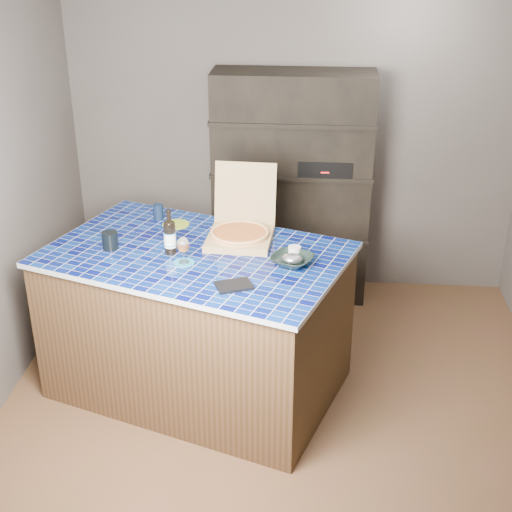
# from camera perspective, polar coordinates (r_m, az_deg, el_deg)

# --- Properties ---
(room) EXTENTS (3.50, 3.50, 3.50)m
(room) POSITION_cam_1_polar(r_m,az_deg,el_deg) (4.00, 2.09, 2.60)
(room) COLOR brown
(room) RESTS_ON ground
(shelving_unit) EXTENTS (1.20, 0.41, 1.80)m
(shelving_unit) POSITION_cam_1_polar(r_m,az_deg,el_deg) (5.55, 2.90, 5.43)
(shelving_unit) COLOR black
(shelving_unit) RESTS_ON floor
(kitchen_island) EXTENTS (2.04, 1.65, 0.97)m
(kitchen_island) POSITION_cam_1_polar(r_m,az_deg,el_deg) (4.55, -4.68, -5.23)
(kitchen_island) COLOR #4D301E
(kitchen_island) RESTS_ON floor
(pizza_box) EXTENTS (0.42, 0.50, 0.43)m
(pizza_box) POSITION_cam_1_polar(r_m,az_deg,el_deg) (4.45, -1.26, 2.00)
(pizza_box) COLOR tan
(pizza_box) RESTS_ON kitchen_island
(mead_bottle) EXTENTS (0.08, 0.08, 0.28)m
(mead_bottle) POSITION_cam_1_polar(r_m,az_deg,el_deg) (4.28, -6.91, 1.56)
(mead_bottle) COLOR black
(mead_bottle) RESTS_ON kitchen_island
(teal_trivet) EXTENTS (0.13, 0.13, 0.01)m
(teal_trivet) POSITION_cam_1_polar(r_m,az_deg,el_deg) (4.19, -5.78, -0.53)
(teal_trivet) COLOR teal
(teal_trivet) RESTS_ON kitchen_island
(wine_glass) EXTENTS (0.07, 0.07, 0.16)m
(wine_glass) POSITION_cam_1_polar(r_m,az_deg,el_deg) (4.15, -5.85, 0.85)
(wine_glass) COLOR white
(wine_glass) RESTS_ON teal_trivet
(tumbler) EXTENTS (0.10, 0.10, 0.11)m
(tumbler) POSITION_cam_1_polar(r_m,az_deg,el_deg) (4.43, -11.60, 1.23)
(tumbler) COLOR black
(tumbler) RESTS_ON kitchen_island
(dvd_case) EXTENTS (0.23, 0.20, 0.02)m
(dvd_case) POSITION_cam_1_polar(r_m,az_deg,el_deg) (3.91, -1.78, -2.37)
(dvd_case) COLOR black
(dvd_case) RESTS_ON kitchen_island
(bowl) EXTENTS (0.31, 0.31, 0.06)m
(bowl) POSITION_cam_1_polar(r_m,az_deg,el_deg) (4.15, 2.91, -0.35)
(bowl) COLOR black
(bowl) RESTS_ON kitchen_island
(foil_contents) EXTENTS (0.12, 0.10, 0.06)m
(foil_contents) POSITION_cam_1_polar(r_m,az_deg,el_deg) (4.14, 2.91, -0.21)
(foil_contents) COLOR silver
(foil_contents) RESTS_ON bowl
(white_jar) EXTENTS (0.08, 0.08, 0.07)m
(white_jar) POSITION_cam_1_polar(r_m,az_deg,el_deg) (4.25, 3.10, 0.35)
(white_jar) COLOR silver
(white_jar) RESTS_ON kitchen_island
(navy_cup) EXTENTS (0.07, 0.07, 0.11)m
(navy_cup) POSITION_cam_1_polar(r_m,az_deg,el_deg) (4.81, -7.83, 3.52)
(navy_cup) COLOR black
(navy_cup) RESTS_ON kitchen_island
(green_trivet) EXTENTS (0.18, 0.18, 0.01)m
(green_trivet) POSITION_cam_1_polar(r_m,az_deg,el_deg) (4.73, -6.43, 2.54)
(green_trivet) COLOR #8AAA24
(green_trivet) RESTS_ON kitchen_island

